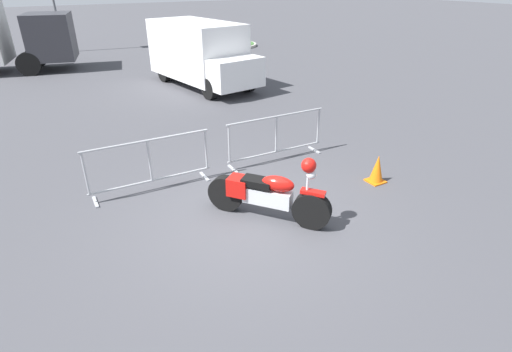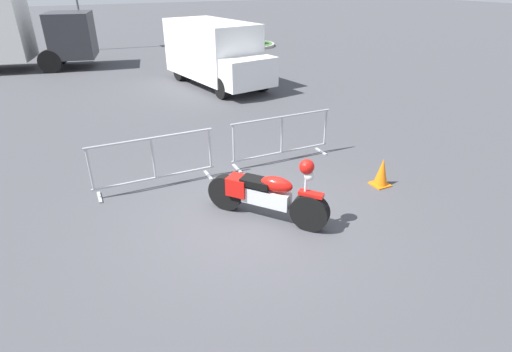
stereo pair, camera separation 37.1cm
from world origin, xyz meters
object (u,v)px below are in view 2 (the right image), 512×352
at_px(delivery_van, 215,52).
at_px(traffic_cone, 382,172).
at_px(motorcycle, 266,194).
at_px(crowd_barrier_far, 282,138).
at_px(crowd_barrier_near, 154,162).

xyz_separation_m(delivery_van, traffic_cone, (-0.02, -9.31, -0.95)).
relative_size(delivery_van, traffic_cone, 8.90).
bearing_deg(motorcycle, crowd_barrier_far, 105.88).
height_order(crowd_barrier_near, delivery_van, delivery_van).
xyz_separation_m(motorcycle, crowd_barrier_far, (1.45, 2.03, 0.07)).
bearing_deg(motorcycle, crowd_barrier_near, 177.14).
xyz_separation_m(motorcycle, delivery_van, (2.69, 9.37, 0.76)).
distance_m(crowd_barrier_near, crowd_barrier_far, 2.90).
bearing_deg(motorcycle, delivery_van, 125.50).
bearing_deg(delivery_van, traffic_cone, -9.45).
height_order(crowd_barrier_far, delivery_van, delivery_van).
distance_m(motorcycle, crowd_barrier_far, 2.49).
bearing_deg(delivery_van, crowd_barrier_far, -18.89).
relative_size(crowd_barrier_far, traffic_cone, 4.16).
height_order(delivery_van, traffic_cone, delivery_van).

